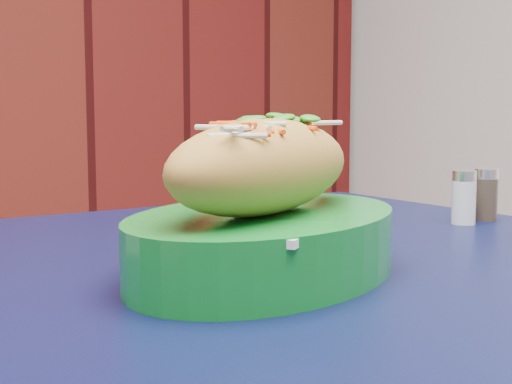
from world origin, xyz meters
TOP-DOWN VIEW (x-y plane):
  - cafe_table at (0.49, 1.16)m, footprint 0.87×0.87m
  - banh_mi_basket at (0.44, 1.14)m, footprint 0.34×0.29m
  - salad_plate at (0.61, 1.36)m, footprint 0.24×0.24m
  - salt_shaker at (0.79, 1.19)m, footprint 0.03×0.03m
  - pepper_shaker at (0.83, 1.19)m, footprint 0.03×0.03m

SIDE VIEW (x-z plane):
  - cafe_table at x=0.49m, z-range 0.29..1.04m
  - salt_shaker at x=0.79m, z-range 0.75..0.81m
  - pepper_shaker at x=0.83m, z-range 0.75..0.81m
  - salad_plate at x=0.61m, z-range 0.74..0.86m
  - banh_mi_basket at x=0.44m, z-range 0.74..0.87m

